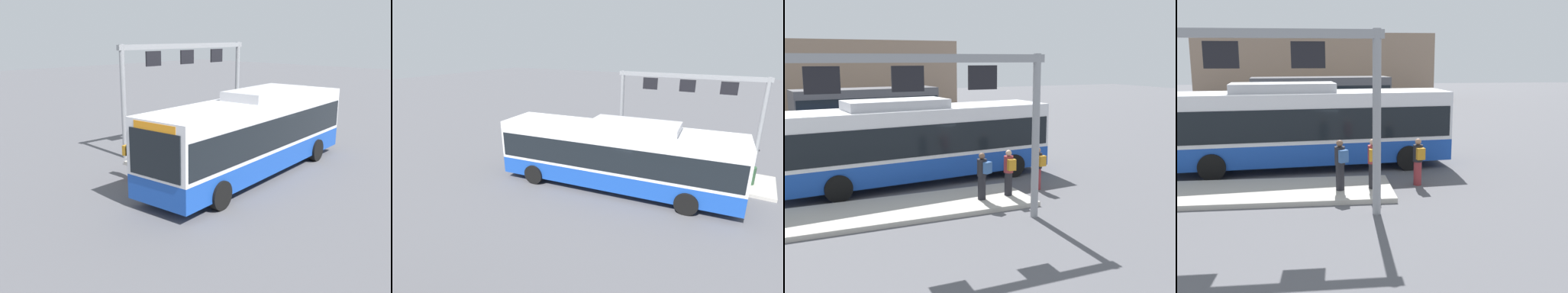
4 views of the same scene
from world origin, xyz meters
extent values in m
plane|color=#56565B|center=(0.00, 0.00, 0.00)|extent=(120.00, 120.00, 0.00)
cube|color=#B2ADA3|center=(-2.08, -3.49, 0.08)|extent=(10.00, 2.80, 0.16)
cube|color=#1947AD|center=(0.00, 0.00, 0.77)|extent=(11.66, 3.60, 0.85)
cube|color=silver|center=(0.00, 0.00, 2.15)|extent=(11.66, 3.60, 1.90)
cube|color=black|center=(0.00, 0.00, 1.95)|extent=(11.43, 3.61, 1.20)
cube|color=black|center=(5.73, 0.56, 2.05)|extent=(0.24, 2.12, 1.50)
cube|color=#B7B7BC|center=(-0.86, -0.08, 3.28)|extent=(4.17, 2.13, 0.36)
cube|color=orange|center=(5.66, 0.55, 2.90)|extent=(0.29, 1.75, 0.28)
cylinder|color=black|center=(3.80, 1.57, 0.50)|extent=(1.02, 0.40, 1.00)
cylinder|color=black|center=(4.03, -0.81, 0.50)|extent=(1.02, 0.40, 1.00)
cylinder|color=black|center=(-3.64, 0.85, 0.50)|extent=(1.02, 0.40, 1.00)
cylinder|color=black|center=(-3.40, -1.54, 0.50)|extent=(1.02, 0.40, 1.00)
cube|color=#EAAD14|center=(0.62, 13.84, 0.77)|extent=(9.79, 3.44, 0.85)
cube|color=#4C4C51|center=(0.62, 13.84, 2.15)|extent=(9.79, 3.44, 1.90)
cube|color=black|center=(0.62, 13.84, 1.95)|extent=(9.60, 3.46, 1.20)
cylinder|color=black|center=(3.48, 15.33, 0.50)|extent=(1.02, 0.40, 1.00)
cylinder|color=black|center=(3.72, 12.94, 0.50)|extent=(1.02, 0.40, 1.00)
cylinder|color=black|center=(-2.08, 14.78, 0.50)|extent=(1.02, 0.40, 1.00)
cylinder|color=black|center=(-1.84, 12.39, 0.50)|extent=(1.02, 0.40, 1.00)
cylinder|color=black|center=(2.27, -3.71, 0.58)|extent=(0.29, 0.29, 0.85)
cylinder|color=maroon|center=(2.27, -3.71, 1.31)|extent=(0.35, 0.35, 0.60)
sphere|color=tan|center=(2.27, -3.71, 1.72)|extent=(0.22, 0.22, 0.22)
cube|color=#BF7F1E|center=(2.26, -3.97, 1.34)|extent=(0.29, 0.19, 0.40)
cylinder|color=maroon|center=(3.94, -2.96, 0.42)|extent=(0.32, 0.32, 0.85)
cylinder|color=black|center=(3.94, -2.96, 1.15)|extent=(0.39, 0.39, 0.60)
sphere|color=#9E755B|center=(3.94, -2.96, 1.56)|extent=(0.22, 0.22, 0.22)
cube|color=#BF7F1E|center=(3.99, -3.22, 1.18)|extent=(0.30, 0.22, 0.40)
cylinder|color=black|center=(1.18, -3.79, 0.58)|extent=(0.37, 0.37, 0.85)
cylinder|color=black|center=(1.18, -3.79, 1.31)|extent=(0.45, 0.45, 0.60)
sphere|color=brown|center=(1.18, -3.79, 1.72)|extent=(0.22, 0.22, 0.22)
cube|color=#335993|center=(1.29, -4.03, 1.34)|extent=(0.33, 0.28, 0.40)
cylinder|color=gray|center=(2.14, -5.76, 2.60)|extent=(0.24, 0.24, 5.20)
cube|color=gray|center=(-1.93, -5.76, 5.05)|extent=(8.55, 0.20, 0.24)
cube|color=black|center=(-4.17, -5.76, 4.50)|extent=(0.90, 0.08, 0.70)
cube|color=black|center=(-1.93, -5.76, 4.50)|extent=(0.90, 0.08, 0.70)
cube|color=black|center=(0.31, -5.76, 4.50)|extent=(0.90, 0.08, 0.70)
cube|color=gray|center=(0.19, 28.92, 3.37)|extent=(22.73, 8.00, 6.74)
camera|label=1|loc=(14.13, 10.56, 5.64)|focal=40.63mm
camera|label=2|loc=(-5.39, 12.46, 6.79)|focal=27.42mm
camera|label=3|loc=(-5.47, -18.43, 5.02)|focal=43.55mm
camera|label=4|loc=(0.64, -17.89, 4.42)|focal=40.92mm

